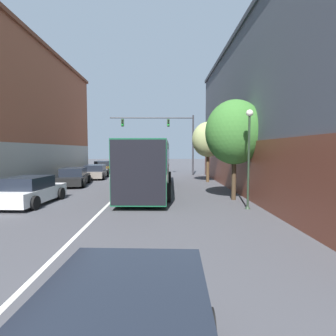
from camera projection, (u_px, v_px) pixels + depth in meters
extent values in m
cube|color=silver|center=(119.00, 194.00, 16.23)|extent=(0.14, 44.24, 0.01)
cube|color=#9E998E|center=(31.00, 166.00, 18.44)|extent=(0.24, 27.12, 3.20)
cube|color=#4C515B|center=(289.00, 111.00, 16.46)|extent=(6.39, 25.78, 10.41)
cube|color=brown|center=(238.00, 168.00, 16.65)|extent=(0.24, 25.26, 3.20)
cube|color=#393D44|center=(292.00, 28.00, 16.11)|extent=(6.65, 26.03, 0.30)
cube|color=#145133|center=(149.00, 165.00, 17.37)|extent=(2.87, 11.91, 3.03)
cube|color=black|center=(149.00, 157.00, 17.33)|extent=(2.91, 11.67, 0.97)
cube|color=beige|center=(149.00, 169.00, 17.39)|extent=(2.90, 11.79, 0.30)
cube|color=black|center=(138.00, 173.00, 11.48)|extent=(2.46, 0.13, 2.91)
cylinder|color=black|center=(137.00, 178.00, 21.13)|extent=(0.33, 1.01, 1.00)
cylinder|color=black|center=(169.00, 178.00, 21.10)|extent=(0.33, 1.01, 1.00)
cylinder|color=black|center=(119.00, 192.00, 13.81)|extent=(0.33, 1.01, 1.00)
cylinder|color=black|center=(168.00, 192.00, 13.78)|extent=(0.33, 1.01, 1.00)
cube|color=black|center=(123.00, 319.00, 2.52)|extent=(1.73, 2.19, 0.59)
cylinder|color=black|center=(73.00, 327.00, 3.62)|extent=(0.25, 0.58, 0.57)
cylinder|color=black|center=(206.00, 330.00, 3.56)|extent=(0.25, 0.58, 0.57)
cube|color=slate|center=(96.00, 173.00, 25.32)|extent=(2.25, 4.73, 0.56)
cube|color=black|center=(95.00, 168.00, 25.06)|extent=(1.91, 2.53, 0.57)
cylinder|color=black|center=(88.00, 174.00, 26.64)|extent=(0.28, 0.69, 0.67)
cylinder|color=black|center=(108.00, 173.00, 26.84)|extent=(0.28, 0.69, 0.67)
cylinder|color=black|center=(82.00, 176.00, 23.82)|extent=(0.28, 0.69, 0.67)
cylinder|color=black|center=(104.00, 176.00, 24.02)|extent=(0.28, 0.69, 0.67)
cube|color=orange|center=(103.00, 169.00, 31.45)|extent=(1.71, 4.06, 0.65)
cube|color=black|center=(103.00, 164.00, 31.21)|extent=(1.54, 2.12, 0.61)
cylinder|color=black|center=(99.00, 169.00, 32.71)|extent=(0.23, 0.60, 0.59)
cylinder|color=black|center=(113.00, 169.00, 32.71)|extent=(0.23, 0.60, 0.59)
cylinder|color=black|center=(93.00, 171.00, 30.22)|extent=(0.23, 0.60, 0.59)
cylinder|color=black|center=(108.00, 171.00, 30.22)|extent=(0.23, 0.60, 0.59)
cube|color=silver|center=(32.00, 194.00, 13.25)|extent=(1.98, 4.32, 0.65)
cube|color=black|center=(29.00, 183.00, 13.00)|extent=(1.71, 2.29, 0.58)
cylinder|color=black|center=(30.00, 193.00, 14.61)|extent=(0.26, 0.66, 0.65)
cylinder|color=black|center=(61.00, 193.00, 14.52)|extent=(0.26, 0.66, 0.65)
cylinder|color=black|center=(35.00, 203.00, 11.92)|extent=(0.26, 0.66, 0.65)
cube|color=black|center=(74.00, 179.00, 20.28)|extent=(2.37, 4.75, 0.59)
cube|color=black|center=(74.00, 172.00, 20.01)|extent=(1.93, 2.56, 0.61)
cylinder|color=black|center=(66.00, 179.00, 21.54)|extent=(0.31, 0.68, 0.65)
cylinder|color=black|center=(89.00, 179.00, 21.82)|extent=(0.31, 0.68, 0.65)
cylinder|color=black|center=(57.00, 184.00, 18.76)|extent=(0.31, 0.68, 0.65)
cylinder|color=black|center=(84.00, 183.00, 19.03)|extent=(0.31, 0.68, 0.65)
cylinder|color=#333338|center=(193.00, 145.00, 28.21)|extent=(0.18, 0.18, 6.45)
cylinder|color=#333338|center=(152.00, 118.00, 27.93)|extent=(8.88, 0.12, 0.12)
cube|color=#234723|center=(168.00, 123.00, 27.99)|extent=(0.28, 0.24, 0.80)
sphere|color=black|center=(168.00, 120.00, 27.82)|extent=(0.18, 0.18, 0.18)
sphere|color=black|center=(168.00, 123.00, 27.84)|extent=(0.18, 0.18, 0.18)
sphere|color=green|center=(168.00, 125.00, 27.86)|extent=(0.18, 0.18, 0.18)
cube|color=#234723|center=(123.00, 123.00, 27.91)|extent=(0.28, 0.24, 0.80)
sphere|color=black|center=(122.00, 120.00, 27.74)|extent=(0.18, 0.18, 0.18)
sphere|color=black|center=(122.00, 123.00, 27.76)|extent=(0.18, 0.18, 0.18)
sphere|color=green|center=(122.00, 125.00, 27.77)|extent=(0.18, 0.18, 0.18)
cone|color=#233323|center=(248.00, 207.00, 12.17)|extent=(0.26, 0.26, 0.20)
cylinder|color=#233323|center=(249.00, 163.00, 12.03)|extent=(0.10, 0.10, 4.30)
sphere|color=#EFE5CC|center=(250.00, 113.00, 11.87)|extent=(0.32, 0.32, 0.32)
cylinder|color=#3D2D1E|center=(234.00, 178.00, 14.34)|extent=(0.25, 0.25, 2.35)
ellipsoid|color=#38702D|center=(235.00, 132.00, 14.17)|extent=(3.17, 2.85, 3.49)
cylinder|color=#4C3823|center=(208.00, 167.00, 22.37)|extent=(0.28, 0.28, 2.48)
ellipsoid|color=#99A366|center=(208.00, 139.00, 22.21)|extent=(2.70, 2.43, 2.97)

